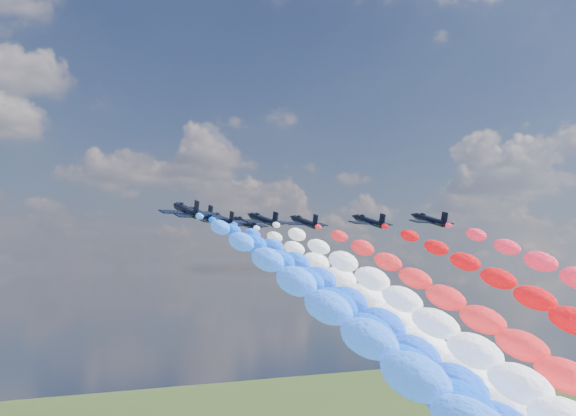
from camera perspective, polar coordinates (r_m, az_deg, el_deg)
jet_0 at (r=132.81m, az=-7.49°, el=-0.17°), size 10.04×13.44×5.81m
trail_0 at (r=86.09m, az=7.60°, el=-12.79°), size 6.85×105.91×49.13m
jet_1 at (r=142.23m, az=-6.50°, el=-0.46°), size 9.74×13.22×5.81m
trail_1 at (r=95.73m, az=7.56°, el=-11.95°), size 6.85×105.91×49.13m
jet_2 at (r=156.47m, az=-4.88°, el=-0.84°), size 9.96×13.38×5.81m
trail_2 at (r=110.49m, az=8.01°, el=-10.95°), size 6.85×105.91×49.13m
jet_3 at (r=156.84m, az=-1.83°, el=-0.87°), size 10.08×13.47×5.81m
trail_3 at (r=112.75m, az=12.19°, el=-10.76°), size 6.85×105.91×49.13m
jet_4 at (r=168.34m, az=-3.19°, el=-1.11°), size 9.72×13.21×5.81m
trail_4 at (r=123.06m, az=9.05°, el=-10.27°), size 6.85×105.91×49.13m
jet_5 at (r=164.20m, az=1.22°, el=-1.03°), size 10.01×13.42×5.81m
trail_5 at (r=121.92m, az=15.42°, el=-10.22°), size 6.85×105.91×49.13m
jet_6 at (r=162.60m, az=6.00°, el=-0.98°), size 9.73×13.22×5.81m
jet_7 at (r=160.04m, az=10.41°, el=-0.87°), size 10.10×13.48×5.81m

